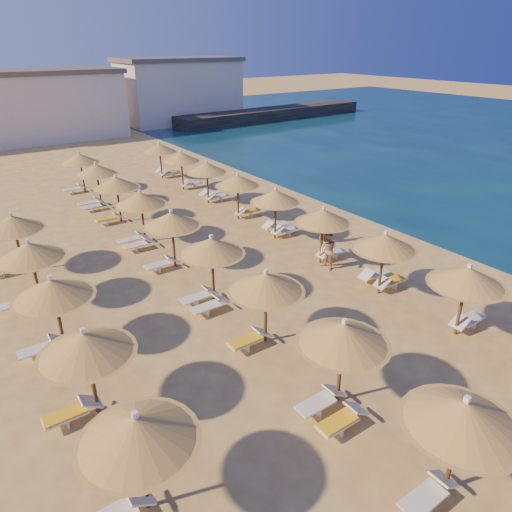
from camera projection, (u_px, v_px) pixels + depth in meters
ground at (319, 319)px, 18.03m from camera, size 220.00×220.00×0.00m
jetty at (274, 114)px, 64.01m from camera, size 30.16×5.47×1.50m
hotel_blocks at (62, 102)px, 51.79m from camera, size 48.51×10.88×8.10m
parasol_row_east at (323, 217)px, 21.67m from camera, size 2.77×40.21×2.93m
parasol_row_west at (212, 247)px, 18.51m from camera, size 2.77×40.21×2.93m
parasol_row_inland at (67, 315)px, 13.93m from camera, size 2.77×21.49×2.93m
loungers at (248, 284)px, 19.96m from camera, size 15.29×38.90×0.66m
beachgoer_b at (328, 251)px, 21.63m from camera, size 0.72×0.92×1.87m
beachgoer_c at (323, 228)px, 24.41m from camera, size 1.13×0.75×1.78m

